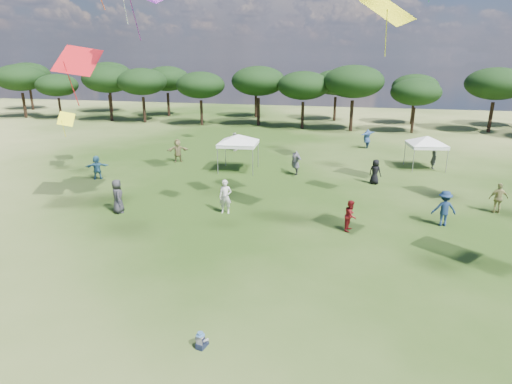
% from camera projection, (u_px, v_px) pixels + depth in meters
% --- Properties ---
extents(tree_line, '(108.78, 17.63, 7.77)m').
position_uv_depth(tree_line, '(347.00, 82.00, 52.39)').
color(tree_line, black).
rests_on(tree_line, ground).
extents(tent_left, '(5.70, 5.70, 3.11)m').
position_uv_depth(tent_left, '(238.00, 136.00, 32.29)').
color(tent_left, gray).
rests_on(tent_left, ground).
extents(tent_right, '(5.30, 5.30, 2.87)m').
position_uv_depth(tent_right, '(427.00, 138.00, 32.96)').
color(tent_right, gray).
rests_on(tent_right, ground).
extents(toddler, '(0.40, 0.43, 0.56)m').
position_uv_depth(toddler, '(201.00, 341.00, 12.81)').
color(toddler, black).
rests_on(toddler, ground).
extents(festival_crowd, '(27.21, 23.33, 1.92)m').
position_uv_depth(festival_crowd, '(289.00, 164.00, 31.19)').
color(festival_crowd, '#A81C20').
rests_on(festival_crowd, ground).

